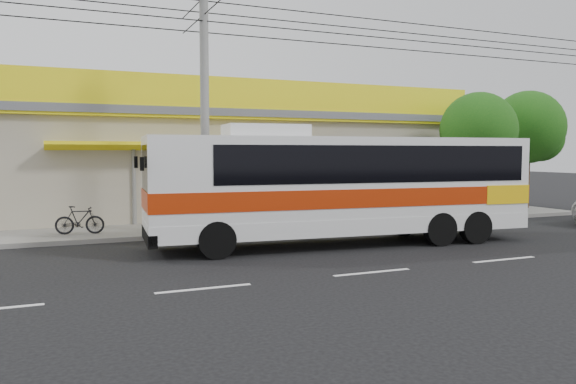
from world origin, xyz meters
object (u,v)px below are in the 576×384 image
at_px(tree_near, 481,133).
at_px(tree_far, 530,130).
at_px(coach_bus, 348,181).
at_px(utility_pole, 204,15).
at_px(motorbike_dark, 80,220).

xyz_separation_m(tree_near, tree_far, (4.24, 1.40, 0.26)).
xyz_separation_m(coach_bus, tree_near, (8.64, 3.98, 1.71)).
bearing_deg(utility_pole, motorbike_dark, 159.16).
height_order(coach_bus, utility_pole, utility_pole).
bearing_deg(motorbike_dark, coach_bus, -110.05).
bearing_deg(coach_bus, tree_near, 29.61).
distance_m(utility_pole, tree_near, 12.83).
bearing_deg(tree_near, coach_bus, -155.26).
xyz_separation_m(motorbike_dark, utility_pole, (3.80, -1.45, 6.56)).
xyz_separation_m(motorbike_dark, tree_near, (16.09, -0.40, 3.02)).
distance_m(coach_bus, tree_near, 9.67).
height_order(tree_near, tree_far, tree_far).
distance_m(motorbike_dark, tree_near, 16.38).
bearing_deg(motorbike_dark, utility_pole, -100.43).
distance_m(coach_bus, tree_far, 14.10).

